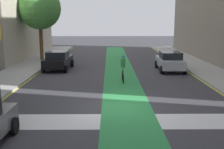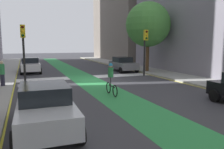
{
  "view_description": "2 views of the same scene",
  "coord_description": "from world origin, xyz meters",
  "px_view_note": "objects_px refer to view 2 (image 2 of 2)",
  "views": [
    {
      "loc": [
        -0.37,
        -13.1,
        4.14
      ],
      "look_at": [
        -0.23,
        2.04,
        1.19
      ],
      "focal_mm": 45.22,
      "sensor_mm": 36.0,
      "label": 1
    },
    {
      "loc": [
        5.2,
        17.69,
        2.95
      ],
      "look_at": [
        -0.17,
        3.8,
        0.95
      ],
      "focal_mm": 36.38,
      "sensor_mm": 36.0,
      "label": 2
    }
  ],
  "objects_px": {
    "pedestrian_sidewalk_right_a": "(2,73)",
    "street_tree_near": "(148,25)",
    "traffic_signal_near_left": "(145,44)",
    "car_silver_right_far": "(45,107)",
    "car_grey_left_near": "(123,64)",
    "cyclist_in_lane": "(111,78)",
    "traffic_signal_near_right": "(23,43)",
    "car_white_right_near": "(30,65)"
  },
  "relations": [
    {
      "from": "car_silver_right_far",
      "to": "car_grey_left_near",
      "type": "bearing_deg",
      "value": -122.71
    },
    {
      "from": "traffic_signal_near_left",
      "to": "pedestrian_sidewalk_right_a",
      "type": "relative_size",
      "value": 2.51
    },
    {
      "from": "cyclist_in_lane",
      "to": "pedestrian_sidewalk_right_a",
      "type": "bearing_deg",
      "value": -37.13
    },
    {
      "from": "traffic_signal_near_left",
      "to": "car_white_right_near",
      "type": "xyz_separation_m",
      "value": [
        9.93,
        -6.3,
        -2.18
      ]
    },
    {
      "from": "street_tree_near",
      "to": "car_silver_right_far",
      "type": "bearing_deg",
      "value": 48.58
    },
    {
      "from": "car_white_right_near",
      "to": "pedestrian_sidewalk_right_a",
      "type": "height_order",
      "value": "pedestrian_sidewalk_right_a"
    },
    {
      "from": "traffic_signal_near_left",
      "to": "car_silver_right_far",
      "type": "xyz_separation_m",
      "value": [
        9.88,
        10.7,
        -2.18
      ]
    },
    {
      "from": "traffic_signal_near_left",
      "to": "pedestrian_sidewalk_right_a",
      "type": "xyz_separation_m",
      "value": [
        11.92,
        1.73,
        -1.97
      ]
    },
    {
      "from": "car_grey_left_near",
      "to": "pedestrian_sidewalk_right_a",
      "type": "height_order",
      "value": "pedestrian_sidewalk_right_a"
    },
    {
      "from": "car_silver_right_far",
      "to": "pedestrian_sidewalk_right_a",
      "type": "bearing_deg",
      "value": -77.22
    },
    {
      "from": "traffic_signal_near_right",
      "to": "car_white_right_near",
      "type": "bearing_deg",
      "value": -94.92
    },
    {
      "from": "traffic_signal_near_right",
      "to": "car_white_right_near",
      "type": "height_order",
      "value": "traffic_signal_near_right"
    },
    {
      "from": "car_grey_left_near",
      "to": "street_tree_near",
      "type": "bearing_deg",
      "value": 140.22
    },
    {
      "from": "cyclist_in_lane",
      "to": "traffic_signal_near_left",
      "type": "bearing_deg",
      "value": -132.41
    },
    {
      "from": "traffic_signal_near_right",
      "to": "street_tree_near",
      "type": "bearing_deg",
      "value": -168.12
    },
    {
      "from": "pedestrian_sidewalk_right_a",
      "to": "street_tree_near",
      "type": "relative_size",
      "value": 0.24
    },
    {
      "from": "street_tree_near",
      "to": "pedestrian_sidewalk_right_a",
      "type": "bearing_deg",
      "value": 16.49
    },
    {
      "from": "car_silver_right_far",
      "to": "traffic_signal_near_right",
      "type": "bearing_deg",
      "value": -86.67
    },
    {
      "from": "car_grey_left_near",
      "to": "street_tree_near",
      "type": "xyz_separation_m",
      "value": [
        -2.03,
        1.69,
        4.14
      ]
    },
    {
      "from": "car_white_right_near",
      "to": "street_tree_near",
      "type": "bearing_deg",
      "value": 160.6
    },
    {
      "from": "car_silver_right_far",
      "to": "pedestrian_sidewalk_right_a",
      "type": "relative_size",
      "value": 2.51
    },
    {
      "from": "traffic_signal_near_right",
      "to": "traffic_signal_near_left",
      "type": "relative_size",
      "value": 1.03
    },
    {
      "from": "pedestrian_sidewalk_right_a",
      "to": "street_tree_near",
      "type": "height_order",
      "value": "street_tree_near"
    },
    {
      "from": "traffic_signal_near_right",
      "to": "street_tree_near",
      "type": "xyz_separation_m",
      "value": [
        -12.04,
        -2.53,
        1.88
      ]
    },
    {
      "from": "car_white_right_near",
      "to": "street_tree_near",
      "type": "xyz_separation_m",
      "value": [
        -11.47,
        4.04,
        4.14
      ]
    },
    {
      "from": "car_silver_right_far",
      "to": "street_tree_near",
      "type": "distance_m",
      "value": 17.76
    },
    {
      "from": "traffic_signal_near_left",
      "to": "cyclist_in_lane",
      "type": "bearing_deg",
      "value": 47.59
    },
    {
      "from": "car_white_right_near",
      "to": "cyclist_in_lane",
      "type": "distance_m",
      "value": 13.31
    },
    {
      "from": "traffic_signal_near_right",
      "to": "traffic_signal_near_left",
      "type": "bearing_deg",
      "value": -178.5
    },
    {
      "from": "traffic_signal_near_left",
      "to": "car_silver_right_far",
      "type": "relative_size",
      "value": 1.0
    },
    {
      "from": "car_grey_left_near",
      "to": "traffic_signal_near_left",
      "type": "bearing_deg",
      "value": 96.96
    },
    {
      "from": "traffic_signal_near_left",
      "to": "car_grey_left_near",
      "type": "height_order",
      "value": "traffic_signal_near_left"
    },
    {
      "from": "cyclist_in_lane",
      "to": "car_white_right_near",
      "type": "bearing_deg",
      "value": -71.97
    },
    {
      "from": "traffic_signal_near_left",
      "to": "street_tree_near",
      "type": "distance_m",
      "value": 3.37
    },
    {
      "from": "traffic_signal_near_right",
      "to": "car_silver_right_far",
      "type": "relative_size",
      "value": 1.03
    },
    {
      "from": "car_white_right_near",
      "to": "car_grey_left_near",
      "type": "xyz_separation_m",
      "value": [
        -9.44,
        2.35,
        0.0
      ]
    },
    {
      "from": "car_silver_right_far",
      "to": "cyclist_in_lane",
      "type": "bearing_deg",
      "value": -133.21
    },
    {
      "from": "pedestrian_sidewalk_right_a",
      "to": "car_grey_left_near",
      "type": "bearing_deg",
      "value": -153.62
    },
    {
      "from": "car_white_right_near",
      "to": "car_grey_left_near",
      "type": "distance_m",
      "value": 9.73
    },
    {
      "from": "car_grey_left_near",
      "to": "pedestrian_sidewalk_right_a",
      "type": "bearing_deg",
      "value": 26.38
    },
    {
      "from": "pedestrian_sidewalk_right_a",
      "to": "traffic_signal_near_right",
      "type": "bearing_deg",
      "value": -134.47
    },
    {
      "from": "traffic_signal_near_left",
      "to": "car_grey_left_near",
      "type": "relative_size",
      "value": 1.01
    }
  ]
}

